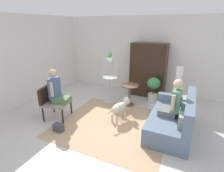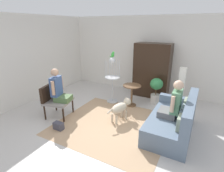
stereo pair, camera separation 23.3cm
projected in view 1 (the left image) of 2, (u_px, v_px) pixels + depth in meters
name	position (u px, v px, depth m)	size (l,w,h in m)	color
ground_plane	(114.00, 125.00, 4.43)	(7.45, 7.45, 0.00)	beige
back_wall	(146.00, 55.00, 6.41)	(6.81, 0.12, 2.71)	silver
left_wall	(26.00, 60.00, 5.50)	(0.12, 6.13, 2.71)	silver
area_rug	(113.00, 124.00, 4.49)	(2.69, 2.49, 0.01)	tan
couch	(174.00, 119.00, 4.11)	(0.92, 1.74, 0.91)	slate
armchair	(52.00, 99.00, 4.68)	(0.78, 0.79, 0.88)	black
person_on_couch	(174.00, 102.00, 3.96)	(0.46, 0.57, 0.87)	slate
person_on_armchair	(57.00, 89.00, 4.56)	(0.54, 0.50, 0.87)	#4F6D40
round_end_table	(130.00, 91.00, 5.43)	(0.55, 0.55, 0.67)	brown
dog	(120.00, 107.00, 4.61)	(0.38, 0.85, 0.57)	beige
bird_cage_stand	(110.00, 77.00, 5.55)	(0.48, 0.48, 1.46)	silver
parrot	(110.00, 55.00, 5.32)	(0.17, 0.10, 0.18)	green
potted_plant	(153.00, 88.00, 5.64)	(0.40, 0.40, 0.83)	beige
column_lamp	(178.00, 87.00, 5.28)	(0.20, 0.20, 1.25)	#4C4742
armoire_cabinet	(148.00, 70.00, 6.12)	(1.19, 0.56, 1.83)	black
handbag	(59.00, 128.00, 4.18)	(0.25, 0.14, 0.18)	#3F3F4C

